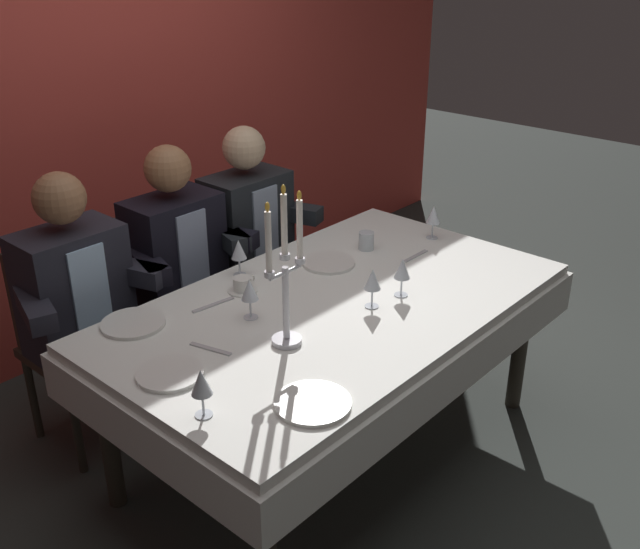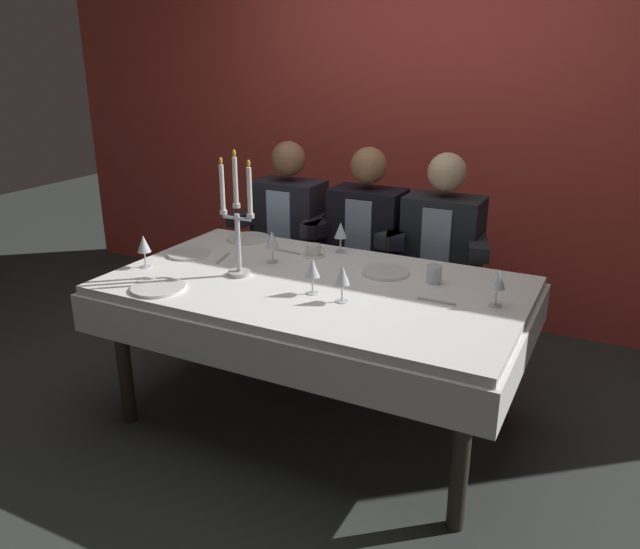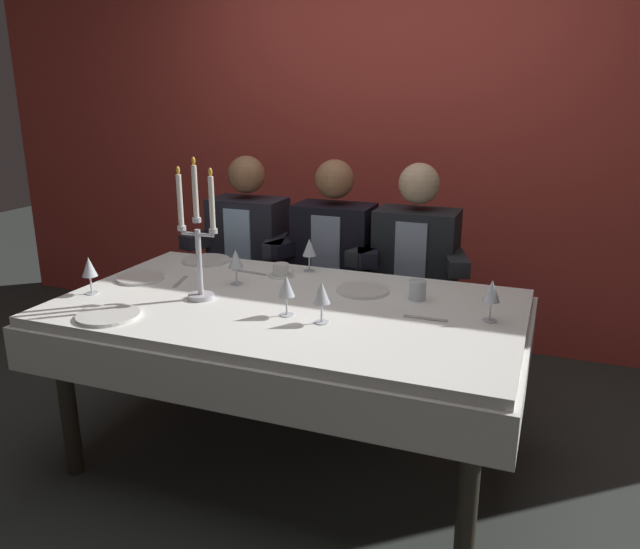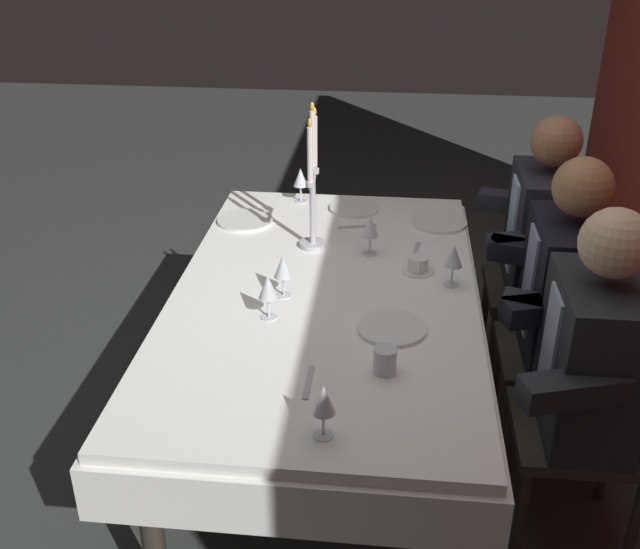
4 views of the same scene
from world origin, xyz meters
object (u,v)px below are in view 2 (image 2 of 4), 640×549
at_px(candelabra, 237,225).
at_px(wine_glass_3, 144,245).
at_px(dinner_plate_0, 385,272).
at_px(seated_diner_2, 442,243).
at_px(wine_glass_1, 272,241).
at_px(coffee_cup_0, 314,251).
at_px(wine_glass_5, 342,276).
at_px(seated_diner_0, 290,222).
at_px(dinner_plate_2, 248,238).
at_px(wine_glass_2, 312,269).
at_px(dinner_plate_3, 158,288).
at_px(dining_table, 316,305).
at_px(dinner_plate_1, 189,254).
at_px(wine_glass_0, 498,280).
at_px(wine_glass_4, 341,231).
at_px(water_tumbler_0, 434,274).
at_px(seated_diner_1, 367,233).

xyz_separation_m(candelabra, wine_glass_3, (-0.48, -0.11, -0.13)).
height_order(dinner_plate_0, seated_diner_2, seated_diner_2).
xyz_separation_m(wine_glass_1, coffee_cup_0, (0.14, 0.19, -0.09)).
height_order(wine_glass_5, seated_diner_0, seated_diner_0).
xyz_separation_m(dinner_plate_2, wine_glass_2, (0.71, -0.58, 0.11)).
height_order(candelabra, wine_glass_2, candelabra).
distance_m(wine_glass_3, wine_glass_5, 1.06).
relative_size(wine_glass_1, wine_glass_2, 1.00).
distance_m(dinner_plate_3, seated_diner_0, 1.30).
distance_m(dining_table, seated_diner_0, 1.10).
bearing_deg(dinner_plate_3, wine_glass_1, 64.79).
bearing_deg(candelabra, coffee_cup_0, 67.04).
bearing_deg(seated_diner_2, wine_glass_5, -97.00).
height_order(dining_table, dinner_plate_0, dinner_plate_0).
xyz_separation_m(dining_table, wine_glass_2, (0.06, -0.14, 0.23)).
relative_size(wine_glass_1, wine_glass_5, 1.00).
distance_m(dinner_plate_1, wine_glass_5, 1.02).
xyz_separation_m(wine_glass_0, seated_diner_0, (-1.45, 0.81, -0.12)).
height_order(dining_table, wine_glass_0, wine_glass_0).
distance_m(wine_glass_2, wine_glass_3, 0.91).
distance_m(dinner_plate_3, wine_glass_0, 1.48).
bearing_deg(candelabra, wine_glass_3, -166.83).
bearing_deg(dinner_plate_2, seated_diner_2, 24.16).
height_order(wine_glass_1, seated_diner_2, seated_diner_2).
relative_size(wine_glass_5, coffee_cup_0, 1.24).
bearing_deg(wine_glass_4, dinner_plate_0, -32.09).
distance_m(dinner_plate_2, coffee_cup_0, 0.48).
relative_size(dinner_plate_0, wine_glass_3, 1.42).
bearing_deg(dining_table, dinner_plate_2, 146.34).
bearing_deg(wine_glass_1, seated_diner_0, 113.19).
relative_size(water_tumbler_0, seated_diner_2, 0.07).
relative_size(candelabra, coffee_cup_0, 4.52).
relative_size(candelabra, seated_diner_1, 0.48).
distance_m(water_tumbler_0, seated_diner_1, 0.89).
distance_m(dinner_plate_0, coffee_cup_0, 0.44).
relative_size(dinner_plate_3, wine_glass_2, 1.49).
height_order(wine_glass_2, seated_diner_2, seated_diner_2).
relative_size(wine_glass_5, seated_diner_1, 0.13).
bearing_deg(wine_glass_3, dinner_plate_3, -39.18).
height_order(candelabra, seated_diner_2, candelabra).
distance_m(dinner_plate_0, seated_diner_1, 0.73).
xyz_separation_m(wine_glass_0, coffee_cup_0, (-1.00, 0.26, -0.09)).
height_order(water_tumbler_0, coffee_cup_0, water_tumbler_0).
distance_m(dining_table, dinner_plate_0, 0.37).
bearing_deg(dinner_plate_2, wine_glass_0, -13.73).
bearing_deg(candelabra, dining_table, 13.12).
xyz_separation_m(dinner_plate_1, seated_diner_1, (0.67, 0.83, -0.01)).
height_order(wine_glass_4, seated_diner_1, seated_diner_1).
height_order(wine_glass_1, water_tumbler_0, wine_glass_1).
bearing_deg(seated_diner_2, dinner_plate_0, -98.58).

